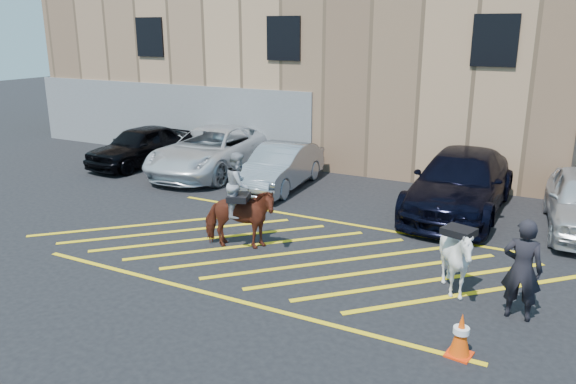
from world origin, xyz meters
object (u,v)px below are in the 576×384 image
at_px(handler, 522,269).
at_px(saddled_white, 456,259).
at_px(mounted_bay, 239,210).
at_px(traffic_cone, 461,335).
at_px(car_blue_suv, 460,183).
at_px(car_white_pickup, 212,150).
at_px(car_black_suv, 141,146).
at_px(car_silver_sedan, 280,166).

height_order(handler, saddled_white, handler).
bearing_deg(mounted_bay, saddled_white, -0.93).
distance_m(saddled_white, traffic_cone, 2.21).
bearing_deg(mounted_bay, car_blue_suv, 52.46).
distance_m(car_white_pickup, car_blue_suv, 8.68).
height_order(handler, mounted_bay, mounted_bay).
bearing_deg(car_black_suv, mounted_bay, -29.63).
bearing_deg(traffic_cone, car_blue_suv, 101.56).
height_order(car_blue_suv, mounted_bay, mounted_bay).
height_order(car_silver_sedan, mounted_bay, mounted_bay).
height_order(car_white_pickup, saddled_white, car_white_pickup).
xyz_separation_m(saddled_white, traffic_cone, (0.53, -2.12, -0.37)).
xyz_separation_m(car_blue_suv, handler, (2.16, -5.65, 0.09)).
bearing_deg(saddled_white, car_black_suv, 157.00).
distance_m(car_white_pickup, mounted_bay, 7.32).
bearing_deg(car_blue_suv, car_silver_sedan, -178.28).
bearing_deg(car_black_suv, saddled_white, -18.17).
height_order(car_black_suv, traffic_cone, car_black_suv).
xyz_separation_m(handler, mounted_bay, (-6.13, 0.49, -0.00)).
bearing_deg(traffic_cone, car_black_suv, 150.40).
distance_m(handler, saddled_white, 1.27).
bearing_deg(car_black_suv, car_white_pickup, 11.19).
relative_size(handler, traffic_cone, 2.54).
bearing_deg(handler, saddled_white, -17.25).
xyz_separation_m(car_white_pickup, traffic_cone, (10.17, -7.81, -0.43)).
bearing_deg(mounted_bay, car_white_pickup, 129.93).
bearing_deg(car_white_pickup, handler, -33.54).
distance_m(car_black_suv, saddled_white, 13.72).
xyz_separation_m(car_white_pickup, car_blue_suv, (8.67, -0.46, 0.03)).
height_order(car_black_suv, saddled_white, car_black_suv).
xyz_separation_m(handler, traffic_cone, (-0.66, -1.71, -0.56)).
distance_m(mounted_bay, saddled_white, 4.94).
bearing_deg(car_white_pickup, car_silver_sedan, -15.31).
xyz_separation_m(car_blue_suv, saddled_white, (0.97, -5.24, -0.10)).
bearing_deg(mounted_bay, handler, -4.56).
bearing_deg(car_white_pickup, traffic_cone, -41.66).
bearing_deg(car_blue_suv, handler, -68.90).
xyz_separation_m(car_white_pickup, mounted_bay, (4.70, -5.62, 0.13)).
xyz_separation_m(handler, saddled_white, (-1.19, 0.41, -0.20)).
bearing_deg(saddled_white, car_blue_suv, 100.52).
relative_size(car_black_suv, car_silver_sedan, 1.03).
bearing_deg(car_silver_sedan, car_blue_suv, -2.50).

